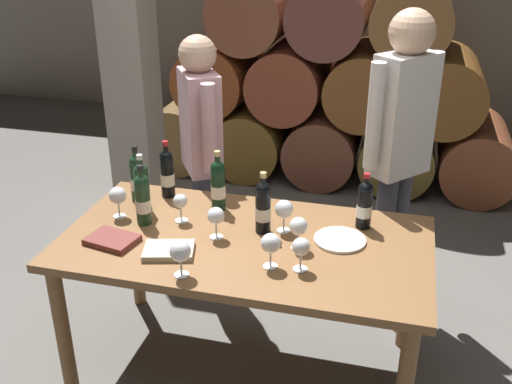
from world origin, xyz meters
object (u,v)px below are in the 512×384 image
object	(u,v)px
wine_bottle_5	(137,177)
wine_glass_5	(271,244)
wine_glass_2	(216,217)
wine_glass_7	(301,248)
wine_glass_1	(118,196)
wine_glass_3	(180,202)
wine_glass_6	(284,210)
taster_seated_left	(201,144)
wine_glass_4	(299,227)
sommelier_presenting	(400,139)
wine_bottle_3	(218,185)
dining_table	(245,256)
wine_glass_0	(180,252)
wine_bottle_2	(142,187)
wine_bottle_4	(365,204)
wine_bottle_1	(263,207)
wine_bottle_6	(167,173)
tasting_notebook	(169,251)
wine_bottle_0	(143,199)
serving_plate	(340,240)
leather_ledger	(112,240)

from	to	relation	value
wine_bottle_5	wine_glass_5	bearing A→B (deg)	-29.30
wine_glass_2	wine_glass_5	xyz separation A→B (m)	(0.30, -0.18, 0.00)
wine_glass_5	wine_glass_7	world-z (taller)	wine_glass_5
wine_glass_1	wine_glass_3	world-z (taller)	wine_glass_1
wine_glass_6	taster_seated_left	distance (m)	0.86
wine_glass_4	sommelier_presenting	bearing A→B (deg)	63.02
wine_bottle_3	taster_seated_left	distance (m)	0.52
dining_table	wine_glass_0	size ratio (longest dim) A/B	10.47
wine_bottle_2	wine_glass_2	bearing A→B (deg)	-21.14
dining_table	wine_bottle_4	xyz separation A→B (m)	(0.51, 0.26, 0.21)
wine_bottle_1	wine_bottle_2	xyz separation A→B (m)	(-0.63, 0.06, -0.00)
wine_bottle_6	wine_glass_6	world-z (taller)	wine_bottle_6
wine_glass_1	wine_glass_2	world-z (taller)	wine_glass_1
wine_glass_4	wine_glass_7	xyz separation A→B (m)	(0.04, -0.17, -0.00)
wine_glass_6	tasting_notebook	world-z (taller)	wine_glass_6
wine_bottle_0	sommelier_presenting	distance (m)	1.37
wine_bottle_6	serving_plate	distance (m)	0.99
wine_bottle_3	wine_bottle_4	distance (m)	0.73
dining_table	serving_plate	distance (m)	0.45
sommelier_presenting	wine_bottle_5	bearing A→B (deg)	-159.20
wine_bottle_6	taster_seated_left	bearing A→B (deg)	81.28
tasting_notebook	serving_plate	xyz separation A→B (m)	(0.72, 0.30, -0.01)
leather_ledger	sommelier_presenting	size ratio (longest dim) A/B	0.13
wine_bottle_6	wine_glass_3	bearing A→B (deg)	-56.06
wine_bottle_3	wine_glass_1	distance (m)	0.50
wine_glass_0	tasting_notebook	bearing A→B (deg)	128.00
tasting_notebook	taster_seated_left	xyz separation A→B (m)	(-0.17, 0.93, 0.15)
wine_glass_1	wine_bottle_1	bearing A→B (deg)	2.59
wine_bottle_1	wine_bottle_3	world-z (taller)	wine_bottle_3
wine_bottle_1	serving_plate	distance (m)	0.39
wine_bottle_4	tasting_notebook	size ratio (longest dim) A/B	1.27
wine_bottle_0	dining_table	bearing A→B (deg)	-3.27
wine_glass_1	wine_glass_5	xyz separation A→B (m)	(0.83, -0.26, -0.00)
dining_table	wine_glass_6	size ratio (longest dim) A/B	10.63
wine_glass_4	taster_seated_left	size ratio (longest dim) A/B	0.10
wine_bottle_4	wine_glass_6	xyz separation A→B (m)	(-0.36, -0.14, -0.01)
wine_glass_5	serving_plate	world-z (taller)	wine_glass_5
serving_plate	wine_bottle_2	bearing A→B (deg)	176.57
wine_glass_3	wine_glass_6	xyz separation A→B (m)	(0.50, 0.03, 0.01)
wine_bottle_5	tasting_notebook	distance (m)	0.60
wine_bottle_3	wine_bottle_4	xyz separation A→B (m)	(0.73, -0.01, -0.01)
wine_bottle_3	wine_glass_6	size ratio (longest dim) A/B	1.97
wine_bottle_2	wine_glass_5	world-z (taller)	wine_bottle_2
wine_bottle_4	wine_bottle_5	bearing A→B (deg)	179.98
wine_bottle_4	wine_bottle_3	bearing A→B (deg)	179.32
wine_bottle_2	wine_glass_3	world-z (taller)	wine_bottle_2
wine_glass_4	wine_glass_7	distance (m)	0.17
wine_bottle_0	tasting_notebook	distance (m)	0.34
wine_glass_0	wine_glass_2	size ratio (longest dim) A/B	1.05
wine_bottle_1	wine_bottle_6	size ratio (longest dim) A/B	0.98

